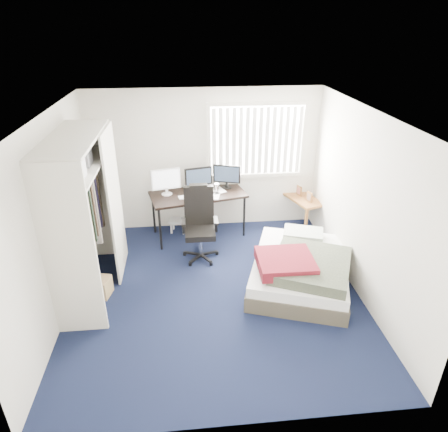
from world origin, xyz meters
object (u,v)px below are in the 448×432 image
object	(u,v)px
office_chair	(200,230)
nightstand	(302,201)
desk	(198,192)
bed	(300,268)

from	to	relation	value
office_chair	nightstand	size ratio (longest dim) A/B	1.29
desk	office_chair	bearing A→B (deg)	-90.52
desk	nightstand	world-z (taller)	desk
office_chair	desk	bearing A→B (deg)	89.48
office_chair	nightstand	world-z (taller)	office_chair
desk	office_chair	size ratio (longest dim) A/B	1.45
desk	office_chair	distance (m)	0.83
nightstand	bed	bearing A→B (deg)	-106.01
office_chair	nightstand	xyz separation A→B (m)	(1.91, 0.85, 0.05)
office_chair	bed	distance (m)	1.69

